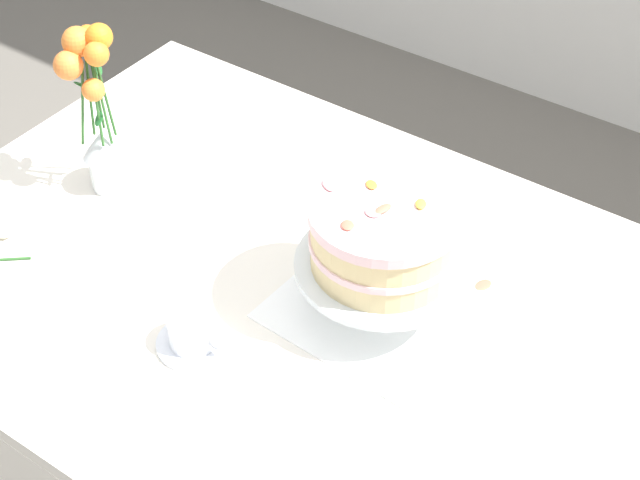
# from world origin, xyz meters

# --- Properties ---
(dining_table) EXTENTS (1.40, 1.00, 0.74)m
(dining_table) POSITION_xyz_m (0.00, -0.02, 0.65)
(dining_table) COLOR white
(dining_table) RESTS_ON ground
(linen_napkin) EXTENTS (0.34, 0.34, 0.00)m
(linen_napkin) POSITION_xyz_m (0.17, 0.05, 0.74)
(linen_napkin) COLOR white
(linen_napkin) RESTS_ON dining_table
(cake_stand) EXTENTS (0.29, 0.29, 0.10)m
(cake_stand) POSITION_xyz_m (0.17, 0.05, 0.82)
(cake_stand) COLOR silver
(cake_stand) RESTS_ON linen_napkin
(layer_cake) EXTENTS (0.25, 0.25, 0.13)m
(layer_cake) POSITION_xyz_m (0.17, 0.05, 0.90)
(layer_cake) COLOR beige
(layer_cake) RESTS_ON cake_stand
(flower_vase) EXTENTS (0.10, 0.11, 0.34)m
(flower_vase) POSITION_xyz_m (-0.43, 0.02, 0.91)
(flower_vase) COLOR silver
(flower_vase) RESTS_ON dining_table
(teacup) EXTENTS (0.13, 0.12, 0.06)m
(teacup) POSITION_xyz_m (-0.03, -0.20, 0.76)
(teacup) COLOR white
(teacup) RESTS_ON dining_table
(fallen_rose) EXTENTS (0.11, 0.11, 0.04)m
(fallen_rose) POSITION_xyz_m (-0.48, -0.20, 0.76)
(fallen_rose) COLOR #2D6028
(fallen_rose) RESTS_ON dining_table
(loose_petal_0) EXTENTS (0.03, 0.04, 0.00)m
(loose_petal_0) POSITION_xyz_m (0.29, 0.19, 0.74)
(loose_petal_0) COLOR #E56B51
(loose_petal_0) RESTS_ON dining_table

